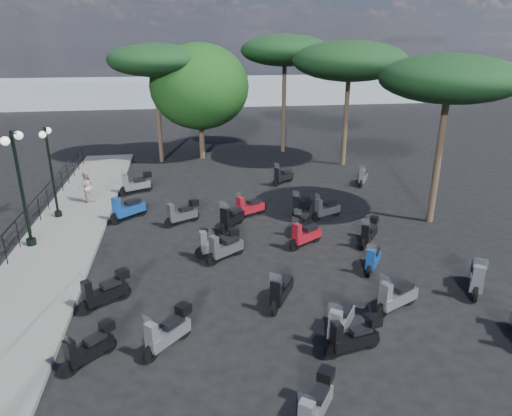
{
  "coord_description": "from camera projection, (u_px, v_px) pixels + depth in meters",
  "views": [
    {
      "loc": [
        -1.58,
        -13.15,
        7.41
      ],
      "look_at": [
        1.1,
        3.46,
        1.2
      ],
      "focal_mm": 32.0,
      "sensor_mm": 36.0,
      "label": 1
    }
  ],
  "objects": [
    {
      "name": "scooter_2",
      "position": [
        90.0,
        348.0,
        10.96
      ],
      "size": [
        1.18,
        1.14,
        1.19
      ],
      "rotation": [
        0.0,
        0.0,
        2.34
      ],
      "color": "black",
      "rests_on": "ground"
    },
    {
      "name": "scooter_8",
      "position": [
        281.0,
        291.0,
        13.42
      ],
      "size": [
        0.97,
        1.51,
        1.34
      ],
      "rotation": [
        0.0,
        0.0,
        2.62
      ],
      "color": "black",
      "rests_on": "ground"
    },
    {
      "name": "scooter_28",
      "position": [
        363.0,
        177.0,
        24.66
      ],
      "size": [
        0.91,
        1.36,
        1.22
      ],
      "rotation": [
        0.0,
        0.0,
        2.59
      ],
      "color": "black",
      "rests_on": "ground"
    },
    {
      "name": "pine_2",
      "position": [
        154.0,
        60.0,
        27.42
      ],
      "size": [
        5.67,
        5.67,
        7.29
      ],
      "color": "#38281E",
      "rests_on": "ground"
    },
    {
      "name": "scooter_5",
      "position": [
        136.0,
        184.0,
        23.23
      ],
      "size": [
        1.62,
        0.99,
        1.39
      ],
      "rotation": [
        0.0,
        0.0,
        2.04
      ],
      "color": "black",
      "rests_on": "ground"
    },
    {
      "name": "scooter_18",
      "position": [
        396.0,
        297.0,
        13.06
      ],
      "size": [
        1.61,
        0.93,
        1.39
      ],
      "rotation": [
        0.0,
        0.0,
        2.02
      ],
      "color": "black",
      "rests_on": "ground"
    },
    {
      "name": "scooter_19",
      "position": [
        373.0,
        259.0,
        15.48
      ],
      "size": [
        0.96,
        1.28,
        1.2
      ],
      "rotation": [
        0.0,
        0.0,
        2.53
      ],
      "color": "black",
      "rests_on": "ground"
    },
    {
      "name": "scooter_16",
      "position": [
        232.0,
        218.0,
        18.82
      ],
      "size": [
        1.17,
        1.48,
        1.41
      ],
      "rotation": [
        0.0,
        0.0,
        2.49
      ],
      "color": "black",
      "rests_on": "ground"
    },
    {
      "name": "scooter_15",
      "position": [
        218.0,
        244.0,
        16.44
      ],
      "size": [
        1.67,
        0.59,
        1.33
      ],
      "rotation": [
        0.0,
        0.0,
        1.75
      ],
      "color": "black",
      "rests_on": "ground"
    },
    {
      "name": "lamp_post_1",
      "position": [
        20.0,
        182.0,
        16.34
      ],
      "size": [
        0.43,
        1.27,
        4.34
      ],
      "rotation": [
        0.0,
        0.0,
        -0.13
      ],
      "color": "black",
      "rests_on": "sidewalk"
    },
    {
      "name": "distant_hills",
      "position": [
        194.0,
        91.0,
        56.14
      ],
      "size": [
        70.0,
        8.0,
        3.0
      ],
      "primitive_type": "cube",
      "color": "gray",
      "rests_on": "ground"
    },
    {
      "name": "broadleaf_tree",
      "position": [
        200.0,
        87.0,
        28.86
      ],
      "size": [
        6.3,
        6.3,
        7.32
      ],
      "color": "#38281E",
      "rests_on": "ground"
    },
    {
      "name": "scooter_13",
      "position": [
        354.0,
        337.0,
        11.32
      ],
      "size": [
        1.55,
        0.59,
        1.25
      ],
      "rotation": [
        0.0,
        0.0,
        1.78
      ],
      "color": "black",
      "rests_on": "ground"
    },
    {
      "name": "scooter_14",
      "position": [
        340.0,
        322.0,
        11.93
      ],
      "size": [
        1.11,
        1.43,
        1.36
      ],
      "rotation": [
        0.0,
        0.0,
        2.5
      ],
      "color": "black",
      "rests_on": "ground"
    },
    {
      "name": "scooter_27",
      "position": [
        326.0,
        210.0,
        19.95
      ],
      "size": [
        1.49,
        0.81,
        1.26
      ],
      "rotation": [
        0.0,
        0.0,
        1.99
      ],
      "color": "black",
      "rests_on": "ground"
    },
    {
      "name": "scooter_10",
      "position": [
        249.0,
        208.0,
        20.08
      ],
      "size": [
        1.52,
        0.97,
        1.34
      ],
      "rotation": [
        0.0,
        0.0,
        2.08
      ],
      "color": "black",
      "rests_on": "ground"
    },
    {
      "name": "pine_1",
      "position": [
        350.0,
        61.0,
        26.69
      ],
      "size": [
        6.76,
        6.76,
        7.45
      ],
      "color": "#38281E",
      "rests_on": "ground"
    },
    {
      "name": "pine_3",
      "position": [
        449.0,
        79.0,
        17.76
      ],
      "size": [
        5.46,
        5.46,
        6.96
      ],
      "color": "#38281E",
      "rests_on": "ground"
    },
    {
      "name": "ground",
      "position": [
        240.0,
        280.0,
        14.98
      ],
      "size": [
        120.0,
        120.0,
        0.0
      ],
      "primitive_type": "plane",
      "color": "black",
      "rests_on": "ground"
    },
    {
      "name": "scooter_4",
      "position": [
        128.0,
        209.0,
        19.77
      ],
      "size": [
        1.49,
        1.32,
        1.49
      ],
      "rotation": [
        0.0,
        0.0,
        2.29
      ],
      "color": "black",
      "rests_on": "ground"
    },
    {
      "name": "scooter_11",
      "position": [
        182.0,
        214.0,
        19.34
      ],
      "size": [
        1.49,
        0.95,
        1.3
      ],
      "rotation": [
        0.0,
        0.0,
        2.07
      ],
      "color": "black",
      "rests_on": "ground"
    },
    {
      "name": "scooter_25",
      "position": [
        476.0,
        278.0,
        14.1
      ],
      "size": [
        1.1,
        1.59,
        1.45
      ],
      "rotation": [
        0.0,
        0.0,
        2.57
      ],
      "color": "black",
      "rests_on": "ground"
    },
    {
      "name": "scooter_3",
      "position": [
        105.0,
        292.0,
        13.33
      ],
      "size": [
        1.42,
        1.09,
        1.31
      ],
      "rotation": [
        0.0,
        0.0,
        2.18
      ],
      "color": "black",
      "rests_on": "ground"
    },
    {
      "name": "scooter_17",
      "position": [
        283.0,
        176.0,
        24.77
      ],
      "size": [
        1.34,
        1.1,
        1.3
      ],
      "rotation": [
        0.0,
        0.0,
        2.24
      ],
      "color": "black",
      "rests_on": "ground"
    },
    {
      "name": "lamp_post_2",
      "position": [
        51.0,
        167.0,
        19.21
      ],
      "size": [
        0.31,
        1.16,
        3.94
      ],
      "rotation": [
        0.0,
        0.0,
        0.02
      ],
      "color": "black",
      "rests_on": "sidewalk"
    },
    {
      "name": "scooter_9",
      "position": [
        225.0,
        248.0,
        16.16
      ],
      "size": [
        1.46,
        1.09,
        1.36
      ],
      "rotation": [
        0.0,
        0.0,
        2.19
      ],
      "color": "black",
      "rests_on": "ground"
    },
    {
      "name": "sidewalk",
      "position": [
        54.0,
        252.0,
        16.76
      ],
      "size": [
        3.0,
        30.0,
        0.15
      ],
      "primitive_type": "cube",
      "color": "slate",
      "rests_on": "ground"
    },
    {
      "name": "scooter_22",
      "position": [
        301.0,
        205.0,
        20.54
      ],
      "size": [
        1.14,
        1.15,
        1.22
      ],
      "rotation": [
        0.0,
        0.0,
        2.36
      ],
      "color": "black",
      "rests_on": "ground"
    },
    {
      "name": "railing",
      "position": [
        11.0,
        236.0,
        16.1
      ],
      "size": [
        0.04,
        26.04,
        1.1
      ],
      "color": "black",
      "rests_on": "sidewalk"
    },
    {
      "name": "scooter_20",
      "position": [
        302.0,
        223.0,
        18.47
      ],
      "size": [
        0.98,
        1.33,
        1.24
      ],
      "rotation": [
        0.0,
        0.0,
        2.53
      ],
      "color": "black",
      "rests_on": "ground"
    },
    {
      "name": "scooter_1",
      "position": [
        168.0,
        332.0,
        11.48
      ],
      "size": [
        1.26,
        1.29,
        1.31
      ],
      "rotation": [
        0.0,
        0.0,
        2.37
      ],
      "color": "black",
      "rests_on": "ground"
    },
    {
      "name": "pine_0",
      "position": [
        285.0,
        51.0,
        29.99
      ],
      "size": [
        5.9,
        5.9,
        7.82
      ],
      "color": "#38281E",
      "rests_on": "ground"
    },
    {
      "name": "pedestrian_far",
      "position": [
        86.0,
        187.0,
        21.52
      ],
      "size": [
        0.86,
        0.74,
        1.51
      ],
      "primitive_type": "imported",
      "rotation": [
        0.0,
        0.0,
        3.4
      ],
      "color": "#C7A9A7",
      "rests_on": "sidewalk"
    },
    {
      "name": "scooter_7",
      "position": [
        315.0,
        406.0,
        9.18
      ],
      "size": [
        1.09,
        1.36,
        1.27
      ],
      "rotation": [
        0.0,
        0.0,
        2.5
      ],
      "color": "black",
      "rests_on": "ground"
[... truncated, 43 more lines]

